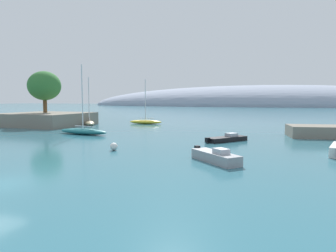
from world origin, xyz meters
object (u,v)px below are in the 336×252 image
motorboat_black_foreground (227,139)px  mooring_buoy_white (114,147)px  tree_clump_shore (44,86)px  motorboat_grey_alongside_breakwater (215,157)px  sailboat_teal_mid_mooring (83,131)px  sailboat_yellow_outer_mooring (145,122)px  sailboat_sand_near_shore (89,123)px

motorboat_black_foreground → mooring_buoy_white: bearing=174.8°
tree_clump_shore → motorboat_grey_alongside_breakwater: 44.51m
sailboat_teal_mid_mooring → motorboat_grey_alongside_breakwater: bearing=155.2°
motorboat_black_foreground → mooring_buoy_white: motorboat_black_foreground is taller
tree_clump_shore → sailboat_teal_mid_mooring: bearing=-32.7°
sailboat_yellow_outer_mooring → mooring_buoy_white: (10.49, -30.11, -0.11)m
motorboat_black_foreground → motorboat_grey_alongside_breakwater: bearing=-138.1°
sailboat_sand_near_shore → motorboat_grey_alongside_breakwater: 38.87m
tree_clump_shore → sailboat_sand_near_shore: tree_clump_shore is taller
tree_clump_shore → sailboat_teal_mid_mooring: size_ratio=0.81×
sailboat_yellow_outer_mooring → motorboat_grey_alongside_breakwater: (20.84, -32.10, -0.04)m
sailboat_teal_mid_mooring → motorboat_black_foreground: (20.29, 0.02, -0.18)m
mooring_buoy_white → motorboat_grey_alongside_breakwater: bearing=-10.9°
sailboat_yellow_outer_mooring → motorboat_grey_alongside_breakwater: size_ratio=1.98×
sailboat_sand_near_shore → mooring_buoy_white: sailboat_sand_near_shore is taller
motorboat_grey_alongside_breakwater → tree_clump_shore: bearing=-168.5°
sailboat_teal_mid_mooring → sailboat_yellow_outer_mooring: bearing=-86.7°
motorboat_black_foreground → sailboat_teal_mid_mooring: bearing=126.6°
motorboat_grey_alongside_breakwater → mooring_buoy_white: size_ratio=6.06×
sailboat_teal_mid_mooring → mooring_buoy_white: 15.11m
motorboat_black_foreground → mooring_buoy_white: size_ratio=7.00×
sailboat_sand_near_shore → motorboat_black_foreground: 31.20m
sailboat_sand_near_shore → mooring_buoy_white: 30.16m
sailboat_sand_near_shore → mooring_buoy_white: size_ratio=12.22×
sailboat_sand_near_shore → motorboat_grey_alongside_breakwater: bearing=-170.6°
sailboat_yellow_outer_mooring → motorboat_black_foreground: 27.93m
sailboat_yellow_outer_mooring → motorboat_grey_alongside_breakwater: bearing=115.9°
sailboat_sand_near_shore → motorboat_black_foreground: sailboat_sand_near_shore is taller
sailboat_sand_near_shore → motorboat_black_foreground: bearing=-154.7°
sailboat_yellow_outer_mooring → motorboat_black_foreground: (19.69, -19.81, -0.17)m
sailboat_teal_mid_mooring → sailboat_yellow_outer_mooring: (0.59, 19.83, -0.01)m
sailboat_sand_near_shore → sailboat_teal_mid_mooring: bearing=171.8°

